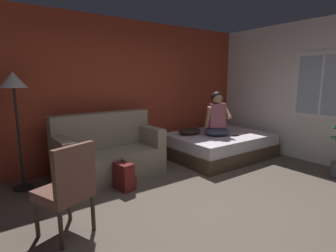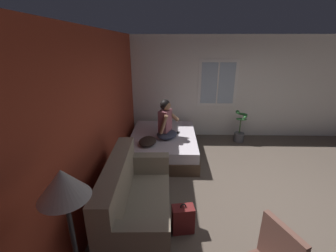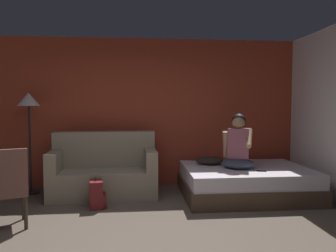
{
  "view_description": "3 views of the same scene",
  "coord_description": "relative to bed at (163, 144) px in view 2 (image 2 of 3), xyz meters",
  "views": [
    {
      "loc": [
        -2.14,
        -1.89,
        1.6
      ],
      "look_at": [
        0.52,
        1.82,
        0.78
      ],
      "focal_mm": 28.0,
      "sensor_mm": 36.0,
      "label": 1
    },
    {
      "loc": [
        -3.02,
        1.58,
        2.49
      ],
      "look_at": [
        1.04,
        1.67,
        0.98
      ],
      "focal_mm": 24.0,
      "sensor_mm": 36.0,
      "label": 2
    },
    {
      "loc": [
        0.04,
        -3.33,
        1.49
      ],
      "look_at": [
        0.54,
        1.88,
        1.16
      ],
      "focal_mm": 35.0,
      "sensor_mm": 36.0,
      "label": 3
    }
  ],
  "objects": [
    {
      "name": "backpack",
      "position": [
        -2.35,
        -0.38,
        -0.04
      ],
      "size": [
        0.27,
        0.32,
        0.46
      ],
      "color": "maroon",
      "rests_on": "ground"
    },
    {
      "name": "cell_phone",
      "position": [
        0.12,
        -0.35,
        0.25
      ],
      "size": [
        0.15,
        0.09,
        0.01
      ],
      "primitive_type": "cube",
      "rotation": [
        0.0,
        0.0,
        4.55
      ],
      "color": "black",
      "rests_on": "bed"
    },
    {
      "name": "throw_pillow",
      "position": [
        -0.53,
        0.3,
        0.31
      ],
      "size": [
        0.54,
        0.44,
        0.14
      ],
      "primitive_type": "ellipsoid",
      "rotation": [
        0.0,
        0.0,
        -0.18
      ],
      "color": "#2D231E",
      "rests_on": "bed"
    },
    {
      "name": "wall_side_with_window",
      "position": [
        1.26,
        -1.8,
        1.12
      ],
      "size": [
        0.19,
        6.78,
        2.7
      ],
      "color": "silver",
      "rests_on": "ground"
    },
    {
      "name": "potted_plant",
      "position": [
        0.75,
        -2.0,
        0.07
      ],
      "size": [
        0.39,
        0.37,
        0.85
      ],
      "color": "#4C4C51",
      "rests_on": "ground"
    },
    {
      "name": "bed",
      "position": [
        0.0,
        0.0,
        0.0
      ],
      "size": [
        2.04,
        1.55,
        0.48
      ],
      "color": "#4C3828",
      "rests_on": "ground"
    },
    {
      "name": "couch",
      "position": [
        -2.31,
        0.29,
        0.16
      ],
      "size": [
        1.73,
        0.88,
        1.04
      ],
      "color": "gray",
      "rests_on": "ground"
    },
    {
      "name": "person_seated",
      "position": [
        -0.16,
        -0.07,
        0.6
      ],
      "size": [
        0.65,
        0.6,
        0.88
      ],
      "color": "#383D51",
      "rests_on": "bed"
    },
    {
      "name": "floor_lamp",
      "position": [
        -3.56,
        0.52,
        1.19
      ],
      "size": [
        0.36,
        0.36,
        1.7
      ],
      "color": "black",
      "rests_on": "ground"
    },
    {
      "name": "wall_back_accent",
      "position": [
        -1.81,
        0.96,
        1.11
      ],
      "size": [
        10.98,
        0.16,
        2.7
      ],
      "primitive_type": "cube",
      "color": "#993823",
      "rests_on": "ground"
    },
    {
      "name": "ground_plane",
      "position": [
        -1.81,
        -1.81,
        -0.24
      ],
      "size": [
        40.0,
        40.0,
        0.0
      ],
      "primitive_type": "plane",
      "color": "brown"
    }
  ]
}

